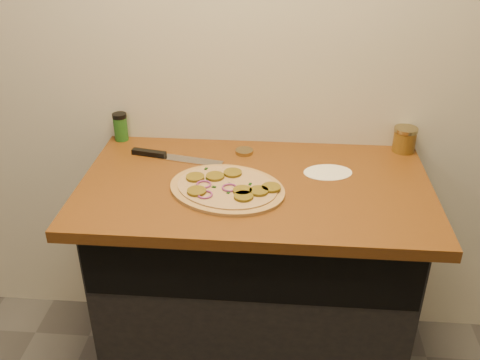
# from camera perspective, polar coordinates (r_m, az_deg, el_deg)

# --- Properties ---
(room_shell) EXTENTS (4.02, 3.52, 2.71)m
(room_shell) POSITION_cam_1_polar(r_m,az_deg,el_deg) (0.22, -17.04, -0.70)
(room_shell) COLOR beige
(room_shell) RESTS_ON ground
(cabinet) EXTENTS (1.10, 0.60, 0.86)m
(cabinet) POSITION_cam_1_polar(r_m,az_deg,el_deg) (2.13, 1.50, -10.90)
(cabinet) COLOR black
(cabinet) RESTS_ON ground
(countertop) EXTENTS (1.20, 0.70, 0.04)m
(countertop) POSITION_cam_1_polar(r_m,az_deg,el_deg) (1.84, 1.62, -0.75)
(countertop) COLOR brown
(countertop) RESTS_ON cabinet
(pizza) EXTENTS (0.49, 0.49, 0.03)m
(pizza) POSITION_cam_1_polar(r_m,az_deg,el_deg) (1.78, -1.38, -0.85)
(pizza) COLOR tan
(pizza) RESTS_ON countertop
(chefs_knife) EXTENTS (0.35, 0.11, 0.02)m
(chefs_knife) POSITION_cam_1_polar(r_m,az_deg,el_deg) (2.01, -7.65, 2.51)
(chefs_knife) COLOR #B7BAC1
(chefs_knife) RESTS_ON countertop
(mason_jar_lid) EXTENTS (0.08, 0.08, 0.01)m
(mason_jar_lid) POSITION_cam_1_polar(r_m,az_deg,el_deg) (2.03, 0.46, 3.06)
(mason_jar_lid) COLOR #8F7F53
(mason_jar_lid) RESTS_ON countertop
(salsa_jar) EXTENTS (0.09, 0.09, 0.10)m
(salsa_jar) POSITION_cam_1_polar(r_m,az_deg,el_deg) (2.12, 17.15, 4.17)
(salsa_jar) COLOR #9F220F
(salsa_jar) RESTS_ON countertop
(spice_shaker) EXTENTS (0.06, 0.06, 0.11)m
(spice_shaker) POSITION_cam_1_polar(r_m,az_deg,el_deg) (2.17, -12.62, 5.57)
(spice_shaker) COLOR #21591C
(spice_shaker) RESTS_ON countertop
(flour_spill) EXTENTS (0.20, 0.20, 0.00)m
(flour_spill) POSITION_cam_1_polar(r_m,az_deg,el_deg) (1.92, 9.35, 0.81)
(flour_spill) COLOR white
(flour_spill) RESTS_ON countertop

